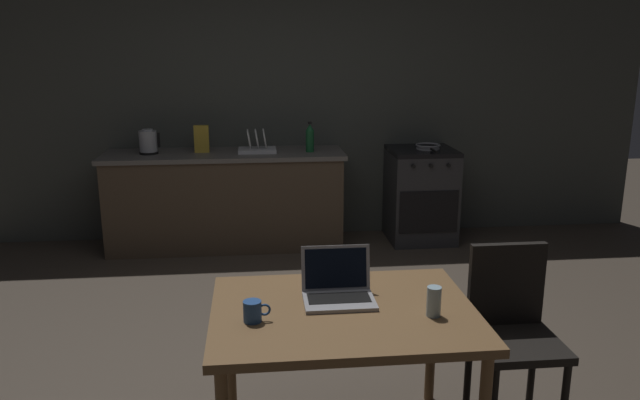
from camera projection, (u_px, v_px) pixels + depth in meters
The scene contains 14 objects.
ground_plane at pixel (311, 365), 3.69m from camera, with size 12.00×12.00×0.00m, color #473D33.
back_wall at pixel (317, 95), 5.92m from camera, with size 6.40×0.10×2.71m, color #444842.
kitchen_counter at pixel (226, 199), 5.72m from camera, with size 2.16×0.64×0.88m.
stove_oven at pixel (420, 195), 5.90m from camera, with size 0.60×0.62×0.88m.
dining_table at pixel (343, 324), 2.76m from camera, with size 1.16×0.88×0.72m.
chair at pixel (512, 325), 3.02m from camera, with size 0.40×0.40×0.90m.
laptop at pixel (338, 290), 2.83m from camera, with size 0.32×0.26×0.23m.
electric_kettle at pixel (148, 142), 5.52m from camera, with size 0.18×0.16×0.22m.
bottle at pixel (310, 138), 5.61m from camera, with size 0.07×0.07×0.27m.
frying_pan at pixel (428, 147), 5.77m from camera, with size 0.23×0.40×0.05m.
coffee_mug at pixel (253, 311), 2.61m from camera, with size 0.12×0.08×0.09m.
drinking_glass at pixel (434, 301), 2.66m from camera, with size 0.06×0.06×0.13m.
cereal_box at pixel (202, 139), 5.58m from camera, with size 0.13×0.05×0.24m.
dish_rack at pixel (257, 147), 5.63m from camera, with size 0.34×0.26×0.21m.
Camera 1 is at (-0.30, -3.31, 1.87)m, focal length 34.98 mm.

